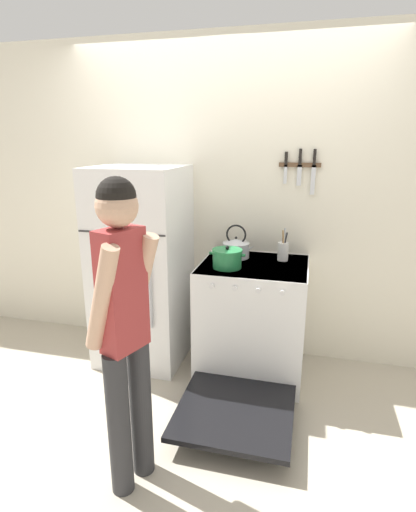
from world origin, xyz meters
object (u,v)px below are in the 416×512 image
utensil_jar (283,251)px  dutch_oven_pot (227,258)px  person (124,323)px  refrigerator (142,266)px  stove_range (252,321)px  tea_kettle (236,248)px

utensil_jar → dutch_oven_pot: bearing=-143.0°
dutch_oven_pot → person: 1.12m
dutch_oven_pot → person: bearing=-104.3°
refrigerator → stove_range: refrigerator is taller
utensil_jar → stove_range: bearing=-137.3°
refrigerator → tea_kettle: size_ratio=6.06×
tea_kettle → person: (-0.29, -1.36, -0.04)m
dutch_oven_pot → person: person is taller
stove_range → utensil_jar: bearing=42.7°
refrigerator → person: (0.45, -1.24, 0.13)m
utensil_jar → person: person is taller
tea_kettle → person: person is taller
tea_kettle → dutch_oven_pot: bearing=-92.8°
dutch_oven_pot → refrigerator: bearing=168.3°
stove_range → utensil_jar: utensil_jar is taller
refrigerator → stove_range: (0.90, -0.05, -0.35)m
refrigerator → dutch_oven_pot: bearing=-11.7°
refrigerator → utensil_jar: (1.10, 0.13, 0.17)m
utensil_jar → person: (-0.65, -1.37, -0.04)m
tea_kettle → utensil_jar: bearing=1.1°
tea_kettle → utensil_jar: size_ratio=1.05×
refrigerator → utensil_jar: 1.12m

